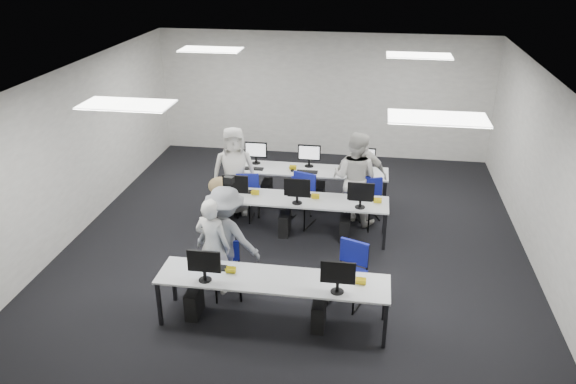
% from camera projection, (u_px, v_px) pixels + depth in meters
% --- Properties ---
extents(room, '(9.00, 9.02, 3.00)m').
position_uv_depth(room, '(297.00, 163.00, 9.52)').
color(room, black).
rests_on(room, ground).
extents(ceiling_panels, '(5.20, 4.60, 0.02)m').
position_uv_depth(ceiling_panels, '(298.00, 76.00, 8.90)').
color(ceiling_panels, white).
rests_on(ceiling_panels, room).
extents(desk_front, '(3.20, 0.70, 0.73)m').
position_uv_depth(desk_front, '(273.00, 282.00, 7.70)').
color(desk_front, silver).
rests_on(desk_front, ground).
extents(desk_mid, '(3.20, 0.70, 0.73)m').
position_uv_depth(desk_mid, '(298.00, 201.00, 10.04)').
color(desk_mid, silver).
rests_on(desk_mid, ground).
extents(desk_back, '(3.20, 0.70, 0.73)m').
position_uv_depth(desk_back, '(308.00, 172.00, 11.30)').
color(desk_back, silver).
rests_on(desk_back, ground).
extents(equipment_front, '(2.51, 0.41, 1.19)m').
position_uv_depth(equipment_front, '(259.00, 301.00, 7.85)').
color(equipment_front, '#0B4494').
rests_on(equipment_front, desk_front).
extents(equipment_mid, '(2.91, 0.41, 1.19)m').
position_uv_depth(equipment_mid, '(288.00, 217.00, 10.18)').
color(equipment_mid, white).
rests_on(equipment_mid, desk_mid).
extents(equipment_back, '(2.91, 0.41, 1.19)m').
position_uv_depth(equipment_back, '(317.00, 187.00, 11.42)').
color(equipment_back, white).
rests_on(equipment_back, desk_back).
extents(chair_0, '(0.51, 0.53, 0.82)m').
position_uv_depth(chair_0, '(228.00, 280.00, 8.50)').
color(chair_0, navy).
rests_on(chair_0, ground).
extents(chair_1, '(0.61, 0.64, 0.95)m').
position_uv_depth(chair_1, '(347.00, 285.00, 8.31)').
color(chair_1, navy).
rests_on(chair_1, ground).
extents(chair_2, '(0.41, 0.44, 0.83)m').
position_uv_depth(chair_2, '(242.00, 206.00, 10.83)').
color(chair_2, navy).
rests_on(chair_2, ground).
extents(chair_3, '(0.61, 0.64, 0.96)m').
position_uv_depth(chair_3, '(300.00, 209.00, 10.62)').
color(chair_3, navy).
rests_on(chair_3, ground).
extents(chair_4, '(0.49, 0.53, 0.93)m').
position_uv_depth(chair_4, '(357.00, 212.00, 10.53)').
color(chair_4, navy).
rests_on(chair_4, ground).
extents(chair_5, '(0.53, 0.57, 0.92)m').
position_uv_depth(chair_5, '(248.00, 200.00, 11.01)').
color(chair_5, navy).
rests_on(chair_5, ground).
extents(chair_6, '(0.50, 0.53, 0.85)m').
position_uv_depth(chair_6, '(301.00, 200.00, 11.06)').
color(chair_6, navy).
rests_on(chair_6, ground).
extents(chair_7, '(0.58, 0.60, 0.90)m').
position_uv_depth(chair_7, '(367.00, 204.00, 10.87)').
color(chair_7, navy).
rests_on(chair_7, ground).
extents(handbag, '(0.47, 0.39, 0.33)m').
position_uv_depth(handbag, '(219.00, 185.00, 10.15)').
color(handbag, '#93734C').
rests_on(handbag, desk_mid).
extents(student_0, '(0.65, 0.51, 1.56)m').
position_uv_depth(student_0, '(213.00, 246.00, 8.40)').
color(student_0, silver).
rests_on(student_0, ground).
extents(student_1, '(1.04, 0.92, 1.78)m').
position_uv_depth(student_1, '(355.00, 178.00, 10.48)').
color(student_1, silver).
rests_on(student_1, ground).
extents(student_2, '(0.97, 0.75, 1.75)m').
position_uv_depth(student_2, '(234.00, 171.00, 10.83)').
color(student_2, silver).
rests_on(student_2, ground).
extents(student_3, '(1.04, 0.50, 1.71)m').
position_uv_depth(student_3, '(360.00, 177.00, 10.62)').
color(student_3, silver).
rests_on(student_3, ground).
extents(photographer, '(1.18, 0.84, 1.66)m').
position_uv_depth(photographer, '(226.00, 237.00, 8.54)').
color(photographer, gray).
rests_on(photographer, ground).
extents(dslr_camera, '(0.18, 0.21, 0.10)m').
position_uv_depth(dslr_camera, '(229.00, 180.00, 8.32)').
color(dslr_camera, black).
rests_on(dslr_camera, photographer).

